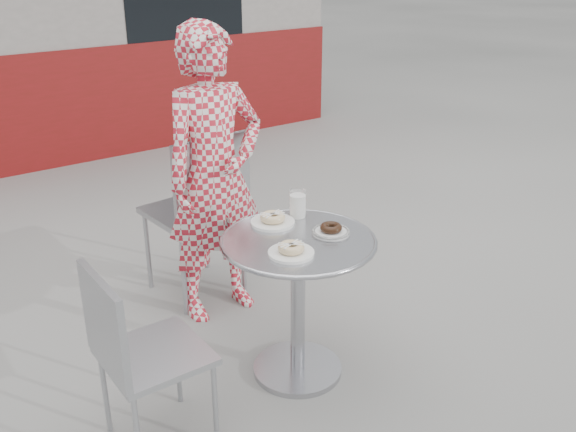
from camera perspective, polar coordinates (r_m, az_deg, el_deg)
ground at (r=3.07m, az=0.72°, el=-13.62°), size 60.00×60.00×0.00m
bistro_table at (r=2.79m, az=0.91°, el=-5.12°), size 0.67×0.67×0.68m
chair_far at (r=3.60m, az=-8.16°, el=-2.48°), size 0.48×0.49×0.95m
chair_left at (r=2.62m, az=-11.69°, el=-14.89°), size 0.38×0.37×0.78m
seated_person at (r=3.24m, az=-6.52°, el=3.55°), size 0.56×0.38×1.51m
plate_far at (r=2.86m, az=-1.37°, el=-0.32°), size 0.20×0.20×0.05m
plate_near at (r=2.58m, az=0.28°, el=-3.05°), size 0.19×0.19×0.05m
plate_checker at (r=2.77m, az=3.84°, el=-1.28°), size 0.17×0.17×0.04m
milk_cup at (r=2.91m, az=0.87°, el=1.02°), size 0.08×0.08×0.13m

